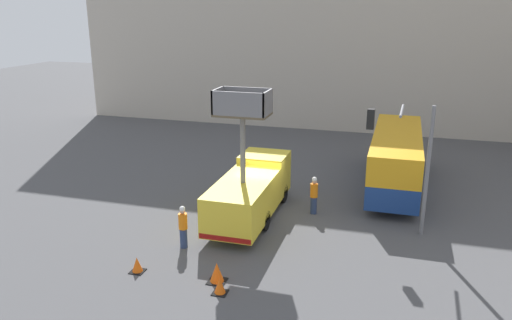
# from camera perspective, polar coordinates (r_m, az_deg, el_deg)

# --- Properties ---
(ground_plane) EXTENTS (120.00, 120.00, 0.00)m
(ground_plane) POSITION_cam_1_polar(r_m,az_deg,el_deg) (25.37, 1.05, -6.01)
(ground_plane) COLOR #4C4C4F
(building_backdrop_far) EXTENTS (44.00, 10.00, 18.06)m
(building_backdrop_far) POSITION_cam_1_polar(r_m,az_deg,el_deg) (46.46, 9.16, 15.70)
(building_backdrop_far) COLOR #BCB2A3
(building_backdrop_far) RESTS_ON ground_plane
(utility_truck) EXTENTS (2.38, 7.37, 6.52)m
(utility_truck) POSITION_cam_1_polar(r_m,az_deg,el_deg) (24.26, -0.60, -3.30)
(utility_truck) COLOR yellow
(utility_truck) RESTS_ON ground_plane
(city_bus) EXTENTS (2.61, 10.34, 3.21)m
(city_bus) POSITION_cam_1_polar(r_m,az_deg,el_deg) (29.32, 15.71, 0.47)
(city_bus) COLOR navy
(city_bus) RESTS_ON ground_plane
(traffic_light_pole) EXTENTS (2.85, 2.60, 5.94)m
(traffic_light_pole) POSITION_cam_1_polar(r_m,az_deg,el_deg) (22.98, 16.89, 1.26)
(traffic_light_pole) COLOR slate
(traffic_light_pole) RESTS_ON ground_plane
(road_worker_near_truck) EXTENTS (0.38, 0.38, 1.91)m
(road_worker_near_truck) POSITION_cam_1_polar(r_m,az_deg,el_deg) (21.70, -8.33, -7.55)
(road_worker_near_truck) COLOR navy
(road_worker_near_truck) RESTS_ON ground_plane
(road_worker_directing) EXTENTS (0.38, 0.38, 1.94)m
(road_worker_directing) POSITION_cam_1_polar(r_m,az_deg,el_deg) (25.05, 6.64, -4.01)
(road_worker_directing) COLOR navy
(road_worker_directing) RESTS_ON ground_plane
(traffic_cone_near_truck) EXTENTS (0.54, 0.54, 0.62)m
(traffic_cone_near_truck) POSITION_cam_1_polar(r_m,az_deg,el_deg) (20.44, -13.42, -11.60)
(traffic_cone_near_truck) COLOR black
(traffic_cone_near_truck) RESTS_ON ground_plane
(traffic_cone_mid_road) EXTENTS (0.68, 0.68, 0.78)m
(traffic_cone_mid_road) POSITION_cam_1_polar(r_m,az_deg,el_deg) (19.27, -4.49, -12.74)
(traffic_cone_mid_road) COLOR black
(traffic_cone_mid_road) RESTS_ON ground_plane
(traffic_cone_far_side) EXTENTS (0.54, 0.54, 0.61)m
(traffic_cone_far_side) POSITION_cam_1_polar(r_m,az_deg,el_deg) (18.62, -4.15, -14.17)
(traffic_cone_far_side) COLOR black
(traffic_cone_far_side) RESTS_ON ground_plane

